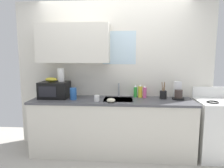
% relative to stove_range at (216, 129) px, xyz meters
% --- Properties ---
extents(kitchen_wall_assembly, '(3.35, 0.42, 2.50)m').
position_rel_stove_range_xyz_m(kitchen_wall_assembly, '(-1.77, 0.30, 0.91)').
color(kitchen_wall_assembly, silver).
rests_on(kitchen_wall_assembly, ground).
extents(counter_unit, '(2.58, 0.63, 0.90)m').
position_rel_stove_range_xyz_m(counter_unit, '(-1.63, -0.00, -0.00)').
color(counter_unit, silver).
rests_on(counter_unit, ground).
extents(sink_faucet, '(0.03, 0.03, 0.23)m').
position_rel_stove_range_xyz_m(sink_faucet, '(-1.53, 0.24, 0.56)').
color(sink_faucet, '#B2B5BA').
rests_on(sink_faucet, counter_unit).
extents(stove_range, '(0.60, 0.60, 1.08)m').
position_rel_stove_range_xyz_m(stove_range, '(0.00, 0.00, 0.00)').
color(stove_range, white).
rests_on(stove_range, ground).
extents(microwave, '(0.46, 0.35, 0.27)m').
position_rel_stove_range_xyz_m(microwave, '(-2.59, 0.04, 0.58)').
color(microwave, black).
rests_on(microwave, counter_unit).
extents(banana_bunch, '(0.20, 0.11, 0.07)m').
position_rel_stove_range_xyz_m(banana_bunch, '(-2.64, 0.05, 0.75)').
color(banana_bunch, gold).
rests_on(banana_bunch, microwave).
extents(paper_towel_roll, '(0.11, 0.11, 0.22)m').
position_rel_stove_range_xyz_m(paper_towel_roll, '(-2.49, 0.10, 0.82)').
color(paper_towel_roll, white).
rests_on(paper_towel_roll, microwave).
extents(coffee_maker, '(0.19, 0.21, 0.28)m').
position_rel_stove_range_xyz_m(coffee_maker, '(-0.58, 0.10, 0.55)').
color(coffee_maker, black).
rests_on(coffee_maker, counter_unit).
extents(dish_soap_bottle_green, '(0.06, 0.06, 0.21)m').
position_rel_stove_range_xyz_m(dish_soap_bottle_green, '(-1.25, 0.21, 0.54)').
color(dish_soap_bottle_green, green).
rests_on(dish_soap_bottle_green, counter_unit).
extents(dish_soap_bottle_yellow, '(0.07, 0.07, 0.22)m').
position_rel_stove_range_xyz_m(dish_soap_bottle_yellow, '(-1.17, 0.20, 0.55)').
color(dish_soap_bottle_yellow, yellow).
rests_on(dish_soap_bottle_yellow, counter_unit).
extents(dish_soap_bottle_pink, '(0.06, 0.06, 0.21)m').
position_rel_stove_range_xyz_m(dish_soap_bottle_pink, '(-1.10, 0.18, 0.54)').
color(dish_soap_bottle_pink, '#E55999').
rests_on(dish_soap_bottle_pink, counter_unit).
extents(cereal_canister, '(0.10, 0.10, 0.19)m').
position_rel_stove_range_xyz_m(cereal_canister, '(-2.25, -0.05, 0.54)').
color(cereal_canister, '#2659A5').
rests_on(cereal_canister, counter_unit).
extents(mug_white, '(0.08, 0.08, 0.09)m').
position_rel_stove_range_xyz_m(mug_white, '(-1.85, -0.14, 0.49)').
color(mug_white, white).
rests_on(mug_white, counter_unit).
extents(utensil_crock, '(0.11, 0.11, 0.28)m').
position_rel_stove_range_xyz_m(utensil_crock, '(-0.81, 0.12, 0.51)').
color(utensil_crock, black).
rests_on(utensil_crock, counter_unit).
extents(small_bowl, '(0.13, 0.13, 0.06)m').
position_rel_stove_range_xyz_m(small_bowl, '(-1.63, -0.20, 0.47)').
color(small_bowl, beige).
rests_on(small_bowl, counter_unit).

